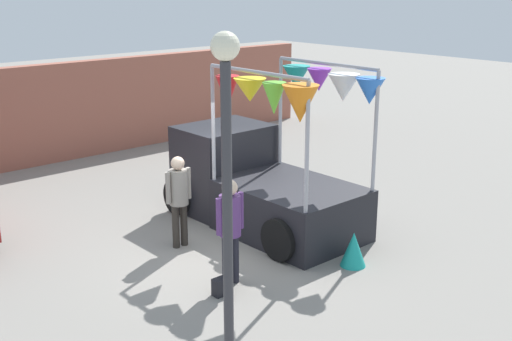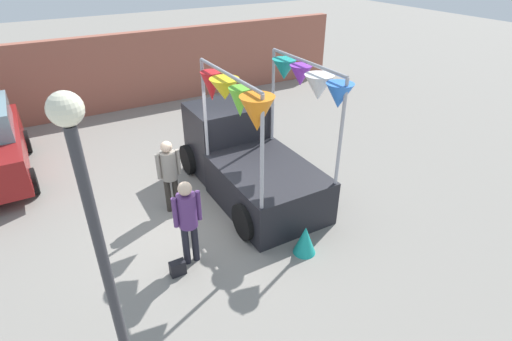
{
  "view_description": "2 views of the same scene",
  "coord_description": "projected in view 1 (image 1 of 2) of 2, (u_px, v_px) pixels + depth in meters",
  "views": [
    {
      "loc": [
        -6.69,
        -8.45,
        4.66
      ],
      "look_at": [
        0.48,
        -0.37,
        1.46
      ],
      "focal_mm": 45.0,
      "sensor_mm": 36.0,
      "label": 1
    },
    {
      "loc": [
        -2.59,
        -6.76,
        5.25
      ],
      "look_at": [
        0.98,
        -0.54,
        1.14
      ],
      "focal_mm": 28.0,
      "sensor_mm": 36.0,
      "label": 2
    }
  ],
  "objects": [
    {
      "name": "person_customer",
      "position": [
        230.0,
        222.0,
        9.98
      ],
      "size": [
        0.53,
        0.34,
        1.74
      ],
      "color": "black",
      "rests_on": "ground"
    },
    {
      "name": "handbag",
      "position": [
        221.0,
        286.0,
        9.87
      ],
      "size": [
        0.28,
        0.16,
        0.28
      ],
      "primitive_type": "cube",
      "color": "black",
      "rests_on": "ground"
    },
    {
      "name": "vendor_truck",
      "position": [
        257.0,
        176.0,
        12.68
      ],
      "size": [
        2.58,
        4.2,
        3.22
      ],
      "color": "black",
      "rests_on": "ground"
    },
    {
      "name": "ground_plane",
      "position": [
        223.0,
        248.0,
        11.64
      ],
      "size": [
        60.0,
        60.0,
        0.0
      ],
      "primitive_type": "plane",
      "color": "gray"
    },
    {
      "name": "street_lamp",
      "position": [
        227.0,
        165.0,
        7.11
      ],
      "size": [
        0.32,
        0.32,
        4.16
      ],
      "color": "#333338",
      "rests_on": "ground"
    },
    {
      "name": "folded_kite_bundle_teal",
      "position": [
        353.0,
        249.0,
        10.84
      ],
      "size": [
        0.62,
        0.62,
        0.6
      ],
      "primitive_type": "cone",
      "rotation": [
        0.0,
        0.0,
        2.34
      ],
      "color": "teal",
      "rests_on": "ground"
    },
    {
      "name": "brick_boundary_wall",
      "position": [
        40.0,
        115.0,
        16.7
      ],
      "size": [
        18.0,
        0.36,
        2.6
      ],
      "primitive_type": "cube",
      "color": "#9E5947",
      "rests_on": "ground"
    },
    {
      "name": "person_vendor",
      "position": [
        179.0,
        193.0,
        11.44
      ],
      "size": [
        0.53,
        0.34,
        1.7
      ],
      "color": "#2D2823",
      "rests_on": "ground"
    }
  ]
}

